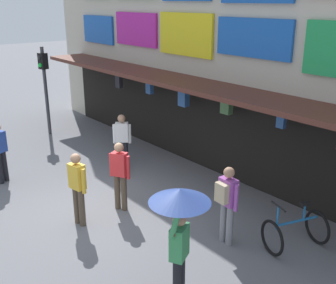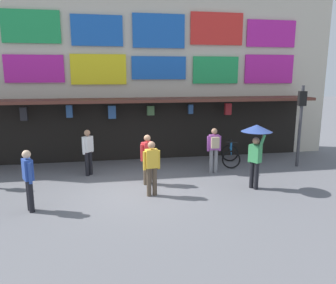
{
  "view_description": "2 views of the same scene",
  "coord_description": "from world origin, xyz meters",
  "px_view_note": "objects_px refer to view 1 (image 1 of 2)",
  "views": [
    {
      "loc": [
        7.79,
        -4.08,
        4.75
      ],
      "look_at": [
        0.87,
        1.59,
        1.63
      ],
      "focal_mm": 43.72,
      "sensor_mm": 36.0,
      "label": 1
    },
    {
      "loc": [
        -0.86,
        -9.83,
        3.6
      ],
      "look_at": [
        1.02,
        0.66,
        1.4
      ],
      "focal_mm": 35.01,
      "sensor_mm": 36.0,
      "label": 2
    }
  ],
  "objects_px": {
    "bicycle_parked": "(295,231)",
    "pedestrian_in_white": "(122,139)",
    "pedestrian_with_umbrella": "(180,215)",
    "pedestrian_in_yellow": "(78,185)",
    "pedestrian_in_purple": "(0,150)",
    "pedestrian_in_green": "(120,173)",
    "pedestrian_in_blue": "(227,200)",
    "traffic_light_near": "(44,77)"
  },
  "relations": [
    {
      "from": "pedestrian_in_yellow",
      "to": "traffic_light_near",
      "type": "bearing_deg",
      "value": 161.43
    },
    {
      "from": "pedestrian_in_blue",
      "to": "pedestrian_in_purple",
      "type": "bearing_deg",
      "value": -157.0
    },
    {
      "from": "traffic_light_near",
      "to": "pedestrian_with_umbrella",
      "type": "height_order",
      "value": "traffic_light_near"
    },
    {
      "from": "pedestrian_in_white",
      "to": "pedestrian_in_blue",
      "type": "bearing_deg",
      "value": -6.4
    },
    {
      "from": "pedestrian_in_blue",
      "to": "pedestrian_in_purple",
      "type": "distance_m",
      "value": 6.43
    },
    {
      "from": "bicycle_parked",
      "to": "pedestrian_in_white",
      "type": "bearing_deg",
      "value": -175.64
    },
    {
      "from": "pedestrian_with_umbrella",
      "to": "pedestrian_in_green",
      "type": "bearing_deg",
      "value": 162.7
    },
    {
      "from": "pedestrian_with_umbrella",
      "to": "pedestrian_in_white",
      "type": "distance_m",
      "value": 5.86
    },
    {
      "from": "traffic_light_near",
      "to": "pedestrian_in_yellow",
      "type": "height_order",
      "value": "traffic_light_near"
    },
    {
      "from": "pedestrian_in_yellow",
      "to": "pedestrian_in_purple",
      "type": "height_order",
      "value": "same"
    },
    {
      "from": "pedestrian_in_yellow",
      "to": "pedestrian_in_green",
      "type": "xyz_separation_m",
      "value": [
        0.0,
        1.09,
        0.0
      ]
    },
    {
      "from": "bicycle_parked",
      "to": "pedestrian_in_blue",
      "type": "height_order",
      "value": "pedestrian_in_blue"
    },
    {
      "from": "pedestrian_in_yellow",
      "to": "pedestrian_with_umbrella",
      "type": "distance_m",
      "value": 3.38
    },
    {
      "from": "pedestrian_in_blue",
      "to": "pedestrian_in_yellow",
      "type": "xyz_separation_m",
      "value": [
        -2.57,
        -1.95,
        -0.04
      ]
    },
    {
      "from": "pedestrian_with_umbrella",
      "to": "pedestrian_in_blue",
      "type": "bearing_deg",
      "value": 111.35
    },
    {
      "from": "pedestrian_in_blue",
      "to": "pedestrian_in_yellow",
      "type": "distance_m",
      "value": 3.22
    },
    {
      "from": "pedestrian_in_white",
      "to": "pedestrian_in_green",
      "type": "distance_m",
      "value": 2.42
    },
    {
      "from": "pedestrian_in_green",
      "to": "bicycle_parked",
      "type": "bearing_deg",
      "value": 26.62
    },
    {
      "from": "pedestrian_in_yellow",
      "to": "pedestrian_in_white",
      "type": "bearing_deg",
      "value": 129.01
    },
    {
      "from": "bicycle_parked",
      "to": "pedestrian_in_blue",
      "type": "distance_m",
      "value": 1.5
    },
    {
      "from": "traffic_light_near",
      "to": "pedestrian_in_purple",
      "type": "xyz_separation_m",
      "value": [
        3.24,
        -2.78,
        -1.19
      ]
    },
    {
      "from": "pedestrian_in_green",
      "to": "pedestrian_in_yellow",
      "type": "bearing_deg",
      "value": -90.04
    },
    {
      "from": "traffic_light_near",
      "to": "bicycle_parked",
      "type": "bearing_deg",
      "value": 3.76
    },
    {
      "from": "pedestrian_with_umbrella",
      "to": "pedestrian_in_green",
      "type": "xyz_separation_m",
      "value": [
        -3.31,
        1.03,
        -0.69
      ]
    },
    {
      "from": "traffic_light_near",
      "to": "pedestrian_in_yellow",
      "type": "relative_size",
      "value": 1.9
    },
    {
      "from": "bicycle_parked",
      "to": "pedestrian_in_white",
      "type": "distance_m",
      "value": 5.62
    },
    {
      "from": "traffic_light_near",
      "to": "bicycle_parked",
      "type": "relative_size",
      "value": 2.42
    },
    {
      "from": "pedestrian_in_yellow",
      "to": "pedestrian_with_umbrella",
      "type": "height_order",
      "value": "pedestrian_with_umbrella"
    },
    {
      "from": "pedestrian_in_white",
      "to": "pedestrian_with_umbrella",
      "type": "bearing_deg",
      "value": -24.38
    },
    {
      "from": "pedestrian_with_umbrella",
      "to": "pedestrian_in_yellow",
      "type": "bearing_deg",
      "value": -179.03
    },
    {
      "from": "pedestrian_in_yellow",
      "to": "pedestrian_with_umbrella",
      "type": "xyz_separation_m",
      "value": [
        3.31,
        0.06,
        0.69
      ]
    },
    {
      "from": "pedestrian_in_yellow",
      "to": "pedestrian_in_purple",
      "type": "relative_size",
      "value": 1.0
    },
    {
      "from": "pedestrian_with_umbrella",
      "to": "pedestrian_in_purple",
      "type": "distance_m",
      "value": 6.72
    },
    {
      "from": "pedestrian_in_white",
      "to": "bicycle_parked",
      "type": "bearing_deg",
      "value": 4.36
    },
    {
      "from": "pedestrian_in_yellow",
      "to": "pedestrian_in_green",
      "type": "height_order",
      "value": "same"
    },
    {
      "from": "bicycle_parked",
      "to": "pedestrian_in_purple",
      "type": "height_order",
      "value": "pedestrian_in_purple"
    },
    {
      "from": "pedestrian_in_white",
      "to": "pedestrian_in_green",
      "type": "xyz_separation_m",
      "value": [
        1.99,
        -1.37,
        0.0
      ]
    },
    {
      "from": "pedestrian_in_white",
      "to": "traffic_light_near",
      "type": "bearing_deg",
      "value": -176.97
    },
    {
      "from": "bicycle_parked",
      "to": "pedestrian_with_umbrella",
      "type": "distance_m",
      "value": 3.1
    },
    {
      "from": "pedestrian_in_purple",
      "to": "pedestrian_in_green",
      "type": "bearing_deg",
      "value": 26.26
    },
    {
      "from": "pedestrian_in_yellow",
      "to": "pedestrian_in_white",
      "type": "height_order",
      "value": "same"
    },
    {
      "from": "pedestrian_in_purple",
      "to": "pedestrian_in_blue",
      "type": "bearing_deg",
      "value": 23.0
    }
  ]
}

